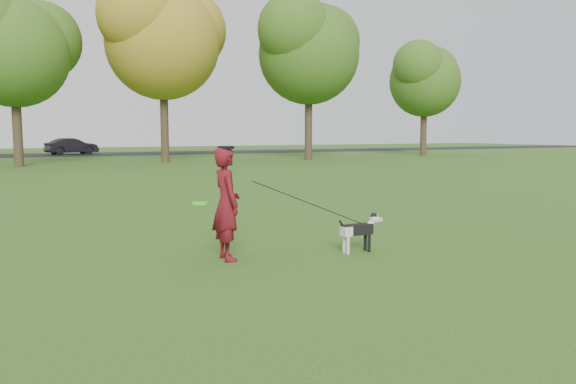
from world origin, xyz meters
TOP-DOWN VIEW (x-y plane):
  - ground at (0.00, 0.00)m, footprint 120.00×120.00m
  - road at (0.00, 40.00)m, footprint 120.00×7.00m
  - man at (-1.37, 0.35)m, footprint 0.41×0.61m
  - dog at (0.67, -0.06)m, footprint 0.80×0.16m
  - car_mid at (-0.17, 40.00)m, footprint 4.13×2.47m
  - man_held_items at (-0.11, 0.12)m, footprint 2.68×0.53m
  - tree_row at (-1.43, 26.07)m, footprint 51.74×8.86m

SIDE VIEW (x-z plane):
  - ground at x=0.00m, z-range 0.00..0.00m
  - road at x=0.00m, z-range 0.00..0.02m
  - dog at x=0.67m, z-range 0.07..0.68m
  - car_mid at x=-0.17m, z-range 0.02..1.31m
  - man_held_items at x=-0.11m, z-range 0.16..1.41m
  - man at x=-1.37m, z-range 0.00..1.65m
  - tree_row at x=-1.43m, z-range 1.40..13.41m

